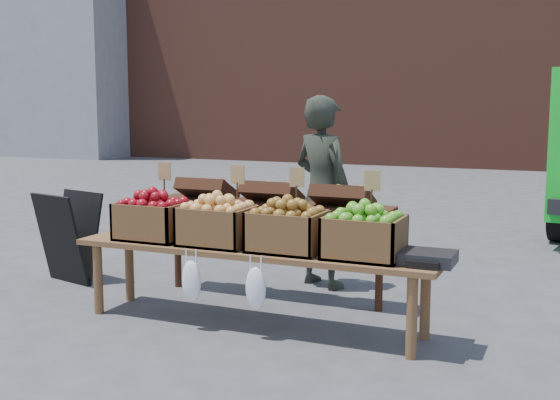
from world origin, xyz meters
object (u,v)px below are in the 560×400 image
at_px(crate_russet_pears, 218,226).
at_px(crate_green_apples, 364,237).
at_px(vendor, 323,192).
at_px(crate_red_apples, 288,231).
at_px(weighing_scale, 428,258).
at_px(crate_golden_apples, 153,221).
at_px(display_bench, 252,287).
at_px(back_table, 272,236).
at_px(chalkboard_sign, 69,237).

xyz_separation_m(crate_russet_pears, crate_green_apples, (1.10, 0.00, 0.00)).
height_order(vendor, crate_russet_pears, vendor).
bearing_deg(crate_green_apples, crate_red_apples, 180.00).
distance_m(crate_red_apples, weighing_scale, 0.98).
bearing_deg(crate_golden_apples, display_bench, 0.00).
height_order(vendor, display_bench, vendor).
bearing_deg(crate_russet_pears, vendor, 74.48).
distance_m(crate_golden_apples, crate_green_apples, 1.65).
relative_size(crate_golden_apples, crate_russet_pears, 1.00).
xyz_separation_m(vendor, crate_green_apples, (0.75, -1.26, -0.12)).
bearing_deg(weighing_scale, back_table, 153.03).
bearing_deg(crate_red_apples, weighing_scale, 0.00).
xyz_separation_m(vendor, back_table, (-0.24, -0.54, -0.31)).
bearing_deg(weighing_scale, vendor, 133.13).
relative_size(crate_russet_pears, weighing_scale, 1.47).
bearing_deg(crate_red_apples, display_bench, 180.00).
height_order(display_bench, crate_russet_pears, crate_russet_pears).
bearing_deg(display_bench, chalkboard_sign, 166.97).
xyz_separation_m(vendor, crate_golden_apples, (-0.90, -1.26, -0.12)).
relative_size(crate_golden_apples, weighing_scale, 1.47).
distance_m(back_table, crate_red_apples, 0.86).
bearing_deg(weighing_scale, chalkboard_sign, 171.83).
bearing_deg(crate_golden_apples, crate_russet_pears, 0.00).
bearing_deg(vendor, crate_green_apples, 144.49).
height_order(display_bench, crate_green_apples, crate_green_apples).
bearing_deg(crate_russet_pears, crate_red_apples, 0.00).
distance_m(crate_green_apples, weighing_scale, 0.44).
bearing_deg(vendor, crate_russet_pears, 98.07).
bearing_deg(crate_red_apples, vendor, 99.11).
bearing_deg(crate_red_apples, chalkboard_sign, 168.47).
distance_m(chalkboard_sign, weighing_scale, 3.33).
xyz_separation_m(chalkboard_sign, crate_green_apples, (2.87, -0.47, 0.30)).
distance_m(crate_red_apples, crate_green_apples, 0.55).
distance_m(vendor, weighing_scale, 1.73).
bearing_deg(weighing_scale, crate_russet_pears, 180.00).
height_order(chalkboard_sign, back_table, back_table).
distance_m(back_table, display_bench, 0.78).
relative_size(chalkboard_sign, crate_red_apples, 1.64).
bearing_deg(crate_green_apples, back_table, 143.97).
relative_size(chalkboard_sign, back_table, 0.39).
relative_size(vendor, crate_golden_apples, 3.31).
xyz_separation_m(crate_golden_apples, crate_red_apples, (1.10, 0.00, 0.00)).
height_order(chalkboard_sign, crate_golden_apples, crate_golden_apples).
bearing_deg(chalkboard_sign, display_bench, 0.85).
bearing_deg(back_table, crate_russet_pears, -98.68).
distance_m(vendor, crate_golden_apples, 1.55).
bearing_deg(crate_russet_pears, back_table, 81.32).
bearing_deg(back_table, weighing_scale, -26.97).
relative_size(vendor, crate_red_apples, 3.31).
bearing_deg(vendor, back_table, 89.57).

